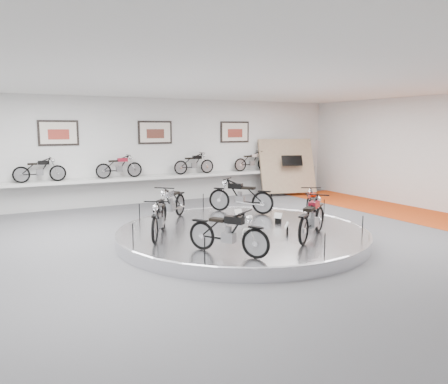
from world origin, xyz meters
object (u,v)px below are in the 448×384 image
bike_a (241,196)px  display_platform (242,235)px  bike_c (159,217)px  shelf (158,177)px  bike_f (313,207)px  bike_d (228,232)px  bike_b (171,203)px  bike_e (312,217)px

bike_a → display_platform: bearing=111.7°
display_platform → bike_c: bike_c is taller
shelf → bike_f: 7.06m
shelf → bike_f: size_ratio=6.80×
display_platform → shelf: 6.46m
display_platform → bike_d: (-1.40, -1.82, 0.62)m
display_platform → bike_f: bearing=-10.5°
display_platform → shelf: size_ratio=0.58×
bike_c → bike_a: bearing=145.9°
bike_a → bike_c: (-3.22, -1.70, -0.05)m
shelf → bike_d: 8.34m
bike_a → bike_d: (-2.45, -3.73, -0.05)m
bike_a → bike_d: size_ratio=1.11×
bike_d → bike_f: bike_f is taller
bike_b → bike_f: size_ratio=1.05×
bike_f → bike_b: bearing=85.5°
display_platform → bike_e: size_ratio=3.76×
shelf → bike_a: (1.05, -4.49, -0.18)m
bike_d → bike_c: bearing=169.0°
bike_a → bike_d: 4.47m
display_platform → bike_e: bearing=-58.7°
bike_b → bike_f: bike_b is taller
bike_a → bike_c: 3.64m
display_platform → bike_c: 2.26m
bike_b → bike_c: 1.87m
display_platform → bike_a: (1.05, 1.91, 0.67)m
bike_d → display_platform: bearing=110.9°
shelf → bike_e: bike_e is taller
bike_d → bike_f: 3.69m
shelf → bike_c: bike_c is taller
bike_e → bike_b: bearing=87.3°
bike_a → bike_e: bike_a is taller
bike_a → bike_e: (-0.08, -3.50, -0.02)m
bike_c → bike_e: (3.13, -1.80, 0.03)m
bike_c → bike_e: bike_e is taller
bike_b → bike_d: size_ratio=1.05×
bike_a → shelf: bearing=-26.3°
bike_b → bike_d: bearing=41.7°
bike_c → bike_f: size_ratio=0.99×
display_platform → bike_e: 1.97m
bike_b → bike_e: (2.21, -3.43, 0.00)m
bike_c → shelf: bearing=-171.2°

